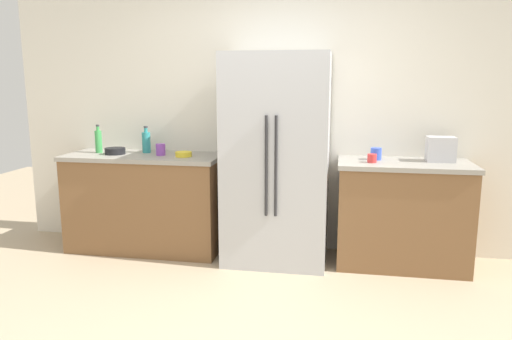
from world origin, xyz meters
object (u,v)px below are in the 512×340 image
Objects in this scene: bottle_a at (98,141)px; bowl_a at (115,151)px; refrigerator at (277,160)px; cup_c at (376,154)px; bottle_b at (146,142)px; cup_a at (372,158)px; cup_b at (161,150)px; toaster at (441,149)px; bowl_b at (184,154)px.

bottle_a is 0.22m from bowl_a.
refrigerator is 0.88m from cup_c.
bottle_b reaches higher than cup_a.
cup_b is at bearing -4.42° from bottle_a.
bowl_a is at bearing 178.50° from refrigerator.
refrigerator is 7.97× the size of toaster.
toaster reaches higher than bowl_a.
bottle_b is at bearing 10.35° from bottle_a.
toaster is at bearing 0.78° from bottle_a.
bowl_b is (0.89, -0.09, -0.09)m from bottle_a.
bottle_a is 1.06× the size of bottle_b.
refrigerator reaches higher than bottle_b.
refrigerator reaches higher than bowl_a.
bottle_b is at bearing 178.94° from cup_c.
cup_a is 0.41× the size of bowl_a.
bottle_b is 0.24m from cup_b.
cup_b reaches higher than bowl_a.
refrigerator is 17.50× the size of cup_c.
bowl_a is at bearing -16.14° from bottle_a.
toaster is at bearing 5.70° from refrigerator.
cup_b is 0.71× the size of bowl_b.
bottle_a reaches higher than cup_b.
toaster is at bearing 1.92° from bowl_a.
cup_a reaches higher than bowl_a.
cup_a is at bearing -0.91° from bowl_b.
bottle_b reaches higher than cup_c.
toaster is 1.54× the size of bowl_b.
bottle_b is 2.38× the size of cup_b.
refrigerator is 0.87m from bowl_b.
cup_c reaches higher than cup_a.
bottle_b is 2.13m from cup_a.
cup_a is at bearing -2.53° from bottle_a.
bottle_a is (-1.75, 0.10, 0.12)m from refrigerator.
cup_c is (2.62, 0.04, -0.06)m from bottle_a.
bowl_b is at bearing -176.74° from toaster.
toaster is 0.85× the size of bottle_a.
bowl_b is at bearing -8.78° from cup_b.
cup_a is 0.51× the size of bowl_b.
bottle_b is at bearing 158.56° from bowl_b.
bottle_b reaches higher than bowl_b.
bottle_b is 3.30× the size of cup_a.
cup_a is at bearing -105.48° from cup_c.
toaster is (1.41, 0.14, 0.11)m from refrigerator.
bowl_b is (-2.27, -0.13, -0.09)m from toaster.
bowl_b is at bearing 179.29° from refrigerator.
refrigerator is at bearing 178.88° from cup_a.
bottle_a reaches higher than cup_c.
bottle_a is at bearing -179.06° from cup_c.
bottle_b is (-1.30, 0.18, 0.11)m from refrigerator.
refrigerator is 1.56m from bowl_a.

